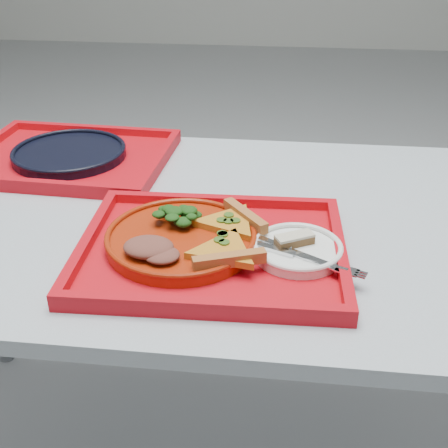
{
  "coord_description": "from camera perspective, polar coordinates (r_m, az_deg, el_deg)",
  "views": [
    {
      "loc": [
        0.13,
        -0.96,
        1.28
      ],
      "look_at": [
        0.03,
        -0.09,
        0.78
      ],
      "focal_mm": 45.0,
      "sensor_mm": 36.0,
      "label": 1
    }
  ],
  "objects": [
    {
      "name": "tray_far",
      "position": [
        1.37,
        -15.35,
        6.32
      ],
      "size": [
        0.47,
        0.37,
        0.01
      ],
      "primitive_type": "cube",
      "rotation": [
        0.0,
        0.0,
        -0.05
      ],
      "color": "#BA0913",
      "rests_on": "table"
    },
    {
      "name": "knife",
      "position": [
        0.93,
        7.46,
        -2.92
      ],
      "size": [
        0.17,
        0.11,
        0.01
      ],
      "primitive_type": "cube",
      "rotation": [
        0.0,
        0.0,
        -0.53
      ],
      "color": "silver",
      "rests_on": "side_plate"
    },
    {
      "name": "navy_plate",
      "position": [
        1.36,
        -15.42,
        6.85
      ],
      "size": [
        0.26,
        0.26,
        0.02
      ],
      "primitive_type": "cylinder",
      "color": "black",
      "rests_on": "tray_far"
    },
    {
      "name": "meat_portion",
      "position": [
        0.92,
        -7.67,
        -2.34
      ],
      "size": [
        0.08,
        0.07,
        0.03
      ],
      "primitive_type": "ellipsoid",
      "color": "brown",
      "rests_on": "dinner_plate"
    },
    {
      "name": "side_plate",
      "position": [
        0.95,
        7.47,
        -2.75
      ],
      "size": [
        0.15,
        0.15,
        0.01
      ],
      "primitive_type": "cylinder",
      "color": "white",
      "rests_on": "tray_main"
    },
    {
      "name": "tray_main",
      "position": [
        0.96,
        -1.22,
        -2.9
      ],
      "size": [
        0.46,
        0.36,
        0.01
      ],
      "primitive_type": "cube",
      "rotation": [
        0.0,
        0.0,
        0.03
      ],
      "color": "#BA0913",
      "rests_on": "table"
    },
    {
      "name": "pizza_slice_b",
      "position": [
        0.99,
        0.55,
        0.35
      ],
      "size": [
        0.18,
        0.17,
        0.02
      ],
      "primitive_type": null,
      "rotation": [
        0.0,
        0.0,
        3.81
      ],
      "color": "gold",
      "rests_on": "dinner_plate"
    },
    {
      "name": "fork",
      "position": [
        0.92,
        8.0,
        -3.36
      ],
      "size": [
        0.18,
        0.09,
        0.01
      ],
      "primitive_type": "cube",
      "rotation": [
        0.0,
        0.0,
        -0.39
      ],
      "color": "silver",
      "rests_on": "side_plate"
    },
    {
      "name": "pizza_slice_a",
      "position": [
        0.91,
        0.05,
        -2.52
      ],
      "size": [
        0.15,
        0.17,
        0.02
      ],
      "primitive_type": null,
      "rotation": [
        0.0,
        0.0,
        1.92
      ],
      "color": "gold",
      "rests_on": "dinner_plate"
    },
    {
      "name": "salad_heap",
      "position": [
        1.0,
        -4.79,
        1.13
      ],
      "size": [
        0.08,
        0.07,
        0.04
      ],
      "primitive_type": "ellipsoid",
      "color": "black",
      "rests_on": "dinner_plate"
    },
    {
      "name": "dinner_plate",
      "position": [
        0.97,
        -4.36,
        -1.64
      ],
      "size": [
        0.26,
        0.26,
        0.02
      ],
      "primitive_type": "cylinder",
      "color": "#952209",
      "rests_on": "tray_main"
    },
    {
      "name": "table",
      "position": [
        1.14,
        -1.2,
        -2.16
      ],
      "size": [
        1.6,
        0.8,
        0.75
      ],
      "color": "#9AA3AD",
      "rests_on": "ground"
    },
    {
      "name": "dessert_bar",
      "position": [
        0.95,
        7.17,
        -1.57
      ],
      "size": [
        0.07,
        0.05,
        0.02
      ],
      "rotation": [
        0.0,
        0.0,
        0.5
      ],
      "color": "#50301A",
      "rests_on": "side_plate"
    }
  ]
}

